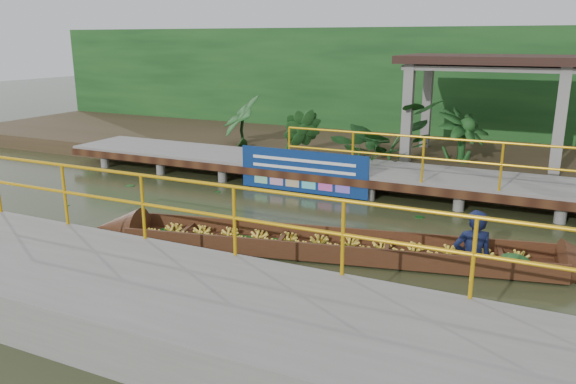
% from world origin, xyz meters
% --- Properties ---
extents(ground, '(80.00, 80.00, 0.00)m').
position_xyz_m(ground, '(0.00, 0.00, 0.00)').
color(ground, '#30361B').
rests_on(ground, ground).
extents(land_strip, '(30.00, 8.00, 0.45)m').
position_xyz_m(land_strip, '(0.00, 7.50, 0.23)').
color(land_strip, '#372F1B').
rests_on(land_strip, ground).
extents(far_dock, '(16.00, 2.06, 1.66)m').
position_xyz_m(far_dock, '(0.02, 3.43, 0.48)').
color(far_dock, slate).
rests_on(far_dock, ground).
extents(near_dock, '(18.00, 2.40, 1.73)m').
position_xyz_m(near_dock, '(1.00, -4.20, 0.30)').
color(near_dock, slate).
rests_on(near_dock, ground).
extents(pavilion, '(4.40, 3.00, 3.00)m').
position_xyz_m(pavilion, '(3.00, 6.30, 2.82)').
color(pavilion, slate).
rests_on(pavilion, ground).
extents(foliage_backdrop, '(30.00, 0.80, 4.00)m').
position_xyz_m(foliage_backdrop, '(0.00, 10.00, 2.00)').
color(foliage_backdrop, '#123A16').
rests_on(foliage_backdrop, ground).
extents(vendor_boat, '(9.10, 2.76, 2.16)m').
position_xyz_m(vendor_boat, '(1.86, -0.80, 0.26)').
color(vendor_boat, '#391D0F').
rests_on(vendor_boat, ground).
extents(blue_banner, '(3.27, 0.04, 1.02)m').
position_xyz_m(blue_banner, '(-0.61, 2.48, 0.56)').
color(blue_banner, navy).
rests_on(blue_banner, ground).
extents(tropical_plants, '(14.21, 1.21, 1.51)m').
position_xyz_m(tropical_plants, '(2.25, 5.30, 1.21)').
color(tropical_plants, '#123A16').
rests_on(tropical_plants, ground).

